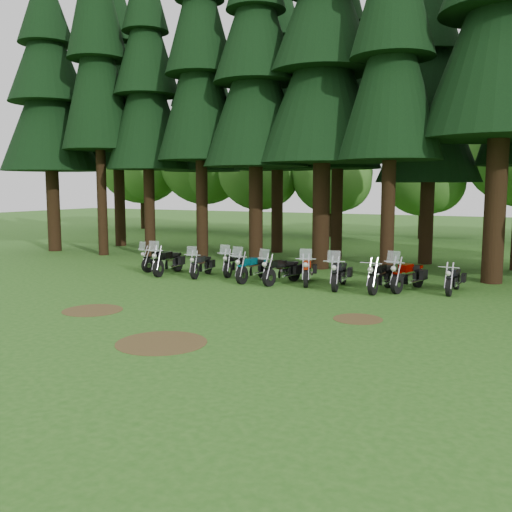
# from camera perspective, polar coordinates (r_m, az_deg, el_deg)

# --- Properties ---
(ground) EXTENTS (120.00, 120.00, 0.00)m
(ground) POSITION_cam_1_polar(r_m,az_deg,el_deg) (17.77, -4.43, -5.14)
(ground) COLOR #275D19
(ground) RESTS_ON ground
(pine_front_0) EXTENTS (5.49, 5.49, 16.17)m
(pine_front_0) POSITION_cam_1_polar(r_m,az_deg,el_deg) (35.40, -20.10, 16.27)
(pine_front_0) COLOR black
(pine_front_0) RESTS_ON ground
(pine_front_1) EXTENTS (3.92, 3.92, 19.88)m
(pine_front_1) POSITION_cam_1_polar(r_m,az_deg,el_deg) (32.99, -15.67, 21.10)
(pine_front_1) COLOR black
(pine_front_1) RESTS_ON ground
(pine_front_2) EXTENTS (4.32, 4.32, 16.22)m
(pine_front_2) POSITION_cam_1_polar(r_m,az_deg,el_deg) (31.58, -10.91, 17.80)
(pine_front_2) COLOR black
(pine_front_2) RESTS_ON ground
(pine_front_3) EXTENTS (4.32, 4.32, 17.57)m
(pine_front_3) POSITION_cam_1_polar(r_m,az_deg,el_deg) (29.56, -5.62, 20.26)
(pine_front_3) COLOR black
(pine_front_3) RESTS_ON ground
(pine_front_4) EXTENTS (4.95, 4.95, 16.33)m
(pine_front_4) POSITION_cam_1_polar(r_m,az_deg,el_deg) (27.83, -0.02, 19.56)
(pine_front_4) COLOR black
(pine_front_4) RESTS_ON ground
(pine_front_5) EXTENTS (5.81, 5.81, 16.72)m
(pine_front_5) POSITION_cam_1_polar(r_m,az_deg,el_deg) (26.64, 6.76, 20.59)
(pine_front_5) COLOR black
(pine_front_5) RESTS_ON ground
(pine_front_6) EXTENTS (4.15, 4.15, 16.75)m
(pine_front_6) POSITION_cam_1_polar(r_m,az_deg,el_deg) (24.38, 13.56, 21.79)
(pine_front_6) COLOR black
(pine_front_6) RESTS_ON ground
(pine_back_0) EXTENTS (5.00, 5.00, 17.21)m
(pine_back_0) POSITION_cam_1_polar(r_m,az_deg,el_deg) (37.34, -13.82, 16.95)
(pine_back_0) COLOR black
(pine_back_0) RESTS_ON ground
(pine_back_1) EXTENTS (4.52, 4.52, 16.22)m
(pine_back_1) POSITION_cam_1_polar(r_m,az_deg,el_deg) (34.96, -5.48, 16.83)
(pine_back_1) COLOR black
(pine_back_1) RESTS_ON ground
(pine_back_2) EXTENTS (4.85, 4.85, 16.30)m
(pine_back_2) POSITION_cam_1_polar(r_m,az_deg,el_deg) (32.74, 2.18, 17.62)
(pine_back_2) COLOR black
(pine_back_2) RESTS_ON ground
(pine_back_3) EXTENTS (4.35, 4.35, 16.20)m
(pine_back_3) POSITION_cam_1_polar(r_m,az_deg,el_deg) (29.94, 8.33, 18.43)
(pine_back_3) COLOR black
(pine_back_3) RESTS_ON ground
(pine_back_4) EXTENTS (4.94, 4.94, 13.78)m
(pine_back_4) POSITION_cam_1_polar(r_m,az_deg,el_deg) (28.90, 17.12, 15.70)
(pine_back_4) COLOR black
(pine_back_4) RESTS_ON ground
(decid_0) EXTENTS (8.00, 7.78, 10.00)m
(decid_0) POSITION_cam_1_polar(r_m,az_deg,el_deg) (50.81, -11.23, 9.32)
(decid_0) COLOR black
(decid_0) RESTS_ON ground
(decid_1) EXTENTS (7.91, 7.69, 9.88)m
(decid_1) POSITION_cam_1_polar(r_m,az_deg,el_deg) (47.74, -4.97, 9.51)
(decid_1) COLOR black
(decid_1) RESTS_ON ground
(decid_2) EXTENTS (6.72, 6.53, 8.40)m
(decid_2) POSITION_cam_1_polar(r_m,az_deg,el_deg) (44.16, 0.58, 8.60)
(decid_2) COLOR black
(decid_2) RESTS_ON ground
(decid_3) EXTENTS (6.12, 5.95, 7.65)m
(decid_3) POSITION_cam_1_polar(r_m,az_deg,el_deg) (42.28, 7.84, 8.00)
(decid_3) COLOR black
(decid_3) RESTS_ON ground
(decid_4) EXTENTS (5.93, 5.76, 7.41)m
(decid_4) POSITION_cam_1_polar(r_m,az_deg,el_deg) (41.85, 16.62, 7.59)
(decid_4) COLOR black
(decid_4) RESTS_ON ground
(dirt_patch_0) EXTENTS (1.80, 1.80, 0.01)m
(dirt_patch_0) POSITION_cam_1_polar(r_m,az_deg,el_deg) (17.98, -16.03, -5.24)
(dirt_patch_0) COLOR #4C3D1E
(dirt_patch_0) RESTS_ON ground
(dirt_patch_1) EXTENTS (1.40, 1.40, 0.01)m
(dirt_patch_1) POSITION_cam_1_polar(r_m,az_deg,el_deg) (16.44, 10.15, -6.22)
(dirt_patch_1) COLOR #4C3D1E
(dirt_patch_1) RESTS_ON ground
(dirt_patch_2) EXTENTS (2.20, 2.20, 0.01)m
(dirt_patch_2) POSITION_cam_1_polar(r_m,az_deg,el_deg) (14.00, -9.44, -8.54)
(dirt_patch_2) COLOR #4C3D1E
(dirt_patch_2) RESTS_ON ground
(motorcycle_0) EXTENTS (0.83, 2.16, 1.37)m
(motorcycle_0) POSITION_cam_1_polar(r_m,az_deg,el_deg) (25.62, -9.45, -0.43)
(motorcycle_0) COLOR black
(motorcycle_0) RESTS_ON ground
(motorcycle_1) EXTENTS (0.59, 2.44, 1.53)m
(motorcycle_1) POSITION_cam_1_polar(r_m,az_deg,el_deg) (24.49, -8.79, -0.63)
(motorcycle_1) COLOR black
(motorcycle_1) RESTS_ON ground
(motorcycle_2) EXTENTS (0.65, 2.17, 1.36)m
(motorcycle_2) POSITION_cam_1_polar(r_m,az_deg,el_deg) (23.73, -5.48, -0.96)
(motorcycle_2) COLOR black
(motorcycle_2) RESTS_ON ground
(motorcycle_3) EXTENTS (0.57, 2.22, 1.39)m
(motorcycle_3) POSITION_cam_1_polar(r_m,az_deg,el_deg) (23.97, -2.18, -0.83)
(motorcycle_3) COLOR black
(motorcycle_3) RESTS_ON ground
(motorcycle_4) EXTENTS (0.52, 2.35, 1.48)m
(motorcycle_4) POSITION_cam_1_polar(r_m,az_deg,el_deg) (22.44, -0.33, -1.29)
(motorcycle_4) COLOR black
(motorcycle_4) RESTS_ON ground
(motorcycle_5) EXTENTS (0.80, 2.29, 1.44)m
(motorcycle_5) POSITION_cam_1_polar(r_m,az_deg,el_deg) (21.88, 2.59, -1.54)
(motorcycle_5) COLOR black
(motorcycle_5) RESTS_ON ground
(motorcycle_6) EXTENTS (1.02, 2.31, 1.48)m
(motorcycle_6) POSITION_cam_1_polar(r_m,az_deg,el_deg) (21.90, 5.14, -1.52)
(motorcycle_6) COLOR black
(motorcycle_6) RESTS_ON ground
(motorcycle_7) EXTENTS (0.63, 2.41, 1.51)m
(motorcycle_7) POSITION_cam_1_polar(r_m,az_deg,el_deg) (21.15, 8.33, -1.84)
(motorcycle_7) COLOR black
(motorcycle_7) RESTS_ON ground
(motorcycle_8) EXTENTS (0.41, 2.40, 0.97)m
(motorcycle_8) POSITION_cam_1_polar(r_m,az_deg,el_deg) (20.79, 12.41, -2.11)
(motorcycle_8) COLOR black
(motorcycle_8) RESTS_ON ground
(motorcycle_9) EXTENTS (0.88, 2.43, 1.54)m
(motorcycle_9) POSITION_cam_1_polar(r_m,az_deg,el_deg) (21.15, 14.94, -1.99)
(motorcycle_9) COLOR black
(motorcycle_9) RESTS_ON ground
(motorcycle_10) EXTENTS (0.33, 2.15, 0.87)m
(motorcycle_10) POSITION_cam_1_polar(r_m,az_deg,el_deg) (21.22, 19.13, -2.30)
(motorcycle_10) COLOR black
(motorcycle_10) RESTS_ON ground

